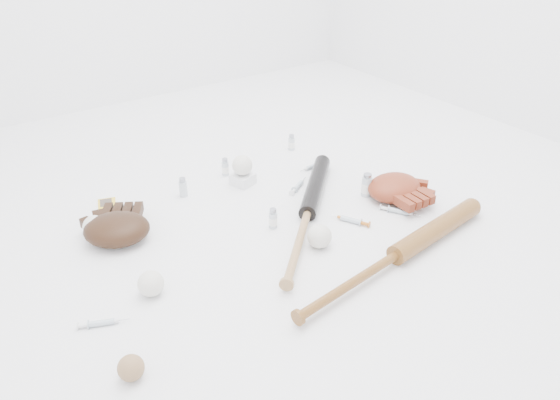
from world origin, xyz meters
TOP-DOWN VIEW (x-y plane):
  - bat_dark at (0.10, -0.08)m, footprint 0.69×0.66m
  - bat_wood at (0.18, -0.45)m, footprint 0.94×0.18m
  - glove_dark at (-0.51, 0.19)m, footprint 0.36×0.36m
  - glove_tan at (0.48, -0.14)m, footprint 0.27×0.27m
  - trading_card at (-0.46, 0.45)m, footprint 0.09×0.11m
  - pedestal at (0.06, 0.29)m, footprint 0.10×0.10m
  - baseball_on_pedestal at (0.06, 0.29)m, footprint 0.08×0.08m
  - baseball_left at (-0.53, -0.14)m, footprint 0.08×0.08m
  - baseball_upper at (-0.57, 0.26)m, footprint 0.08×0.08m
  - baseball_mid at (0.04, -0.23)m, footprint 0.08×0.08m
  - baseball_aged at (-0.70, -0.41)m, footprint 0.07×0.07m
  - syringe_0 at (-0.70, -0.19)m, footprint 0.15×0.08m
  - syringe_1 at (0.22, -0.18)m, footprint 0.11×0.16m
  - syringe_2 at (0.22, 0.14)m, footprint 0.15×0.11m
  - syringe_3 at (0.41, -0.24)m, footprint 0.11×0.16m
  - syringe_4 at (0.38, 0.24)m, footprint 0.16×0.04m
  - vial_0 at (0.04, 0.40)m, footprint 0.03×0.03m
  - vial_1 at (0.41, 0.45)m, footprint 0.03×0.03m
  - vial_2 at (-0.19, 0.34)m, footprint 0.03×0.03m
  - vial_3 at (0.41, -0.06)m, footprint 0.04×0.04m
  - vial_4 at (-0.03, -0.04)m, footprint 0.03×0.03m

SIDE VIEW (x-z plane):
  - trading_card at x=-0.46m, z-range 0.00..0.01m
  - syringe_4 at x=0.38m, z-range 0.00..0.02m
  - syringe_0 at x=-0.70m, z-range 0.00..0.02m
  - syringe_2 at x=0.22m, z-range 0.00..0.02m
  - syringe_3 at x=0.41m, z-range 0.00..0.02m
  - syringe_1 at x=0.22m, z-range 0.00..0.02m
  - pedestal at x=0.06m, z-range 0.00..0.04m
  - bat_dark at x=0.10m, z-range 0.00..0.07m
  - baseball_aged at x=-0.70m, z-range 0.00..0.07m
  - bat_wood at x=0.18m, z-range 0.00..0.07m
  - vial_1 at x=0.41m, z-range 0.00..0.07m
  - vial_0 at x=0.04m, z-range 0.00..0.08m
  - vial_4 at x=-0.03m, z-range 0.00..0.08m
  - baseball_left at x=-0.53m, z-range 0.00..0.08m
  - vial_2 at x=-0.19m, z-range 0.00..0.08m
  - baseball_upper at x=-0.57m, z-range 0.00..0.08m
  - baseball_mid at x=0.04m, z-range 0.00..0.08m
  - glove_tan at x=0.48m, z-range 0.00..0.09m
  - vial_3 at x=0.41m, z-range 0.00..0.09m
  - glove_dark at x=-0.51m, z-range 0.00..0.10m
  - baseball_on_pedestal at x=0.06m, z-range 0.04..0.13m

